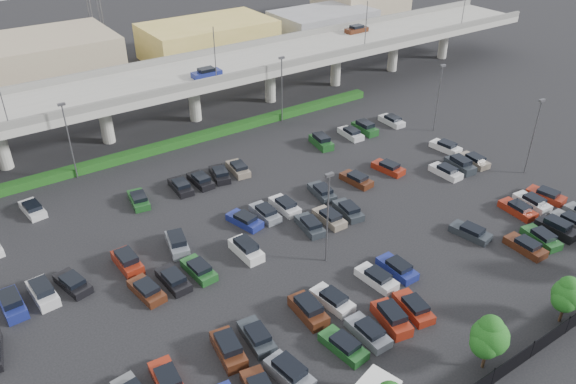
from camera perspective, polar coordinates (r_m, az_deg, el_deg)
The scene contains 8 objects.
ground at distance 63.72m, azimuth -0.55°, elevation -3.30°, with size 280.00×280.00×0.00m, color black.
overpass at distance 86.14m, azimuth -12.89°, elevation 10.62°, with size 150.00×13.00×15.80m.
hedge at distance 82.67m, azimuth -10.30°, elevation 5.17°, with size 66.00×1.60×1.10m, color #183F12.
fence at distance 48.23m, azimuth 19.26°, elevation -17.93°, with size 70.00×0.10×2.00m.
tree_row at distance 47.36m, azimuth 18.99°, elevation -14.37°, with size 65.07×3.66×5.94m.
parked_cars at distance 59.59m, azimuth 1.31°, elevation -5.36°, with size 63.02×41.63×1.67m.
light_poles at distance 60.05m, azimuth -4.92°, elevation 1.26°, with size 66.90×48.38×10.30m.
distant_buildings at distance 117.95m, azimuth -12.79°, elevation 14.48°, with size 138.00×24.00×9.00m.
Camera 1 is at (-29.16, -43.77, 35.98)m, focal length 35.00 mm.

